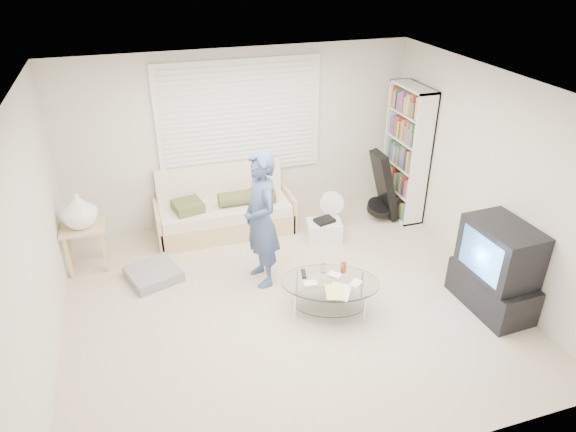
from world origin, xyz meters
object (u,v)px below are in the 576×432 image
object	(u,v)px
futon_sofa	(225,211)
tv_unit	(496,269)
bookshelf	(406,153)
coffee_table	(330,287)

from	to	relation	value
futon_sofa	tv_unit	size ratio (longest dim) A/B	1.82
futon_sofa	tv_unit	distance (m)	3.68
bookshelf	tv_unit	world-z (taller)	bookshelf
tv_unit	coffee_table	distance (m)	1.86
futon_sofa	coffee_table	bearing A→B (deg)	-70.67
futon_sofa	coffee_table	distance (m)	2.30
futon_sofa	bookshelf	bearing A→B (deg)	-5.96
bookshelf	tv_unit	distance (m)	2.41
coffee_table	futon_sofa	bearing A→B (deg)	109.33
coffee_table	bookshelf	bearing A→B (deg)	44.58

